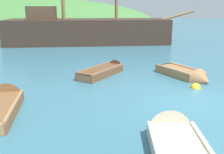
{
  "coord_description": "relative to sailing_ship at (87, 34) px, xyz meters",
  "views": [
    {
      "loc": [
        -4.0,
        -8.01,
        3.23
      ],
      "look_at": [
        -2.62,
        2.43,
        0.4
      ],
      "focal_mm": 42.43,
      "sensor_mm": 36.0,
      "label": 1
    }
  ],
  "objects": [
    {
      "name": "buoy_yellow",
      "position": [
        3.87,
        -14.01,
        -0.83
      ],
      "size": [
        0.41,
        0.41,
        0.41
      ],
      "primitive_type": "sphere",
      "color": "yellow",
      "rests_on": "ground"
    },
    {
      "name": "shore_hill",
      "position": [
        -6.85,
        17.68,
        -0.83
      ],
      "size": [
        37.32,
        24.78,
        8.82
      ],
      "primitive_type": "ellipsoid",
      "color": "#477F3D",
      "rests_on": "ground"
    },
    {
      "name": "rowboat_outer_right",
      "position": [
        -3.35,
        -15.37,
        -0.72
      ],
      "size": [
        1.2,
        3.43,
        1.08
      ],
      "rotation": [
        0.0,
        0.0,
        1.59
      ],
      "color": "brown",
      "rests_on": "ground"
    },
    {
      "name": "rowboat_near_dock",
      "position": [
        1.35,
        -18.45,
        -0.74
      ],
      "size": [
        1.64,
        3.49,
        1.13
      ],
      "rotation": [
        0.0,
        0.0,
        1.42
      ],
      "color": "beige",
      "rests_on": "ground"
    },
    {
      "name": "ground_plane",
      "position": [
        3.14,
        -15.76,
        -0.83
      ],
      "size": [
        120.0,
        120.0,
        0.0
      ],
      "primitive_type": "plane",
      "color": "teal"
    },
    {
      "name": "rowboat_outer_left",
      "position": [
        0.51,
        -11.18,
        -0.72
      ],
      "size": [
        2.84,
        3.2,
        0.86
      ],
      "rotation": [
        0.0,
        0.0,
        0.89
      ],
      "color": "brown",
      "rests_on": "ground"
    },
    {
      "name": "rowboat_portside",
      "position": [
        4.12,
        -12.42,
        -0.72
      ],
      "size": [
        2.01,
        3.17,
        0.95
      ],
      "rotation": [
        0.0,
        0.0,
        5.09
      ],
      "color": "#9E7047",
      "rests_on": "ground"
    },
    {
      "name": "sailing_ship",
      "position": [
        0.0,
        0.0,
        0.0
      ],
      "size": [
        16.67,
        4.55,
        12.72
      ],
      "rotation": [
        0.0,
        0.0,
        -0.03
      ],
      "color": "#38281E",
      "rests_on": "ground"
    }
  ]
}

